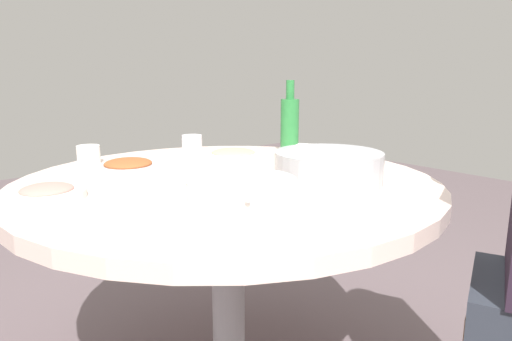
{
  "coord_description": "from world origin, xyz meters",
  "views": [
    {
      "loc": [
        0.81,
        1.1,
        1.07
      ],
      "look_at": [
        -0.01,
        0.13,
        0.79
      ],
      "focal_mm": 32.49,
      "sensor_mm": 36.0,
      "label": 1
    }
  ],
  "objects_px": {
    "green_bottle": "(290,123)",
    "tea_cup_side": "(192,144)",
    "dish_stirfry": "(128,166)",
    "dish_noodles": "(233,154)",
    "round_dining_table": "(227,204)",
    "soup_bowl": "(242,195)",
    "tea_cup_far": "(179,224)",
    "rice_bowl": "(328,166)",
    "dish_shrimp": "(47,193)",
    "tea_cup_near": "(89,155)"
  },
  "relations": [
    {
      "from": "dish_stirfry",
      "to": "tea_cup_side",
      "type": "relative_size",
      "value": 2.59
    },
    {
      "from": "rice_bowl",
      "to": "soup_bowl",
      "type": "xyz_separation_m",
      "value": [
        0.36,
        0.04,
        -0.01
      ]
    },
    {
      "from": "dish_shrimp",
      "to": "tea_cup_near",
      "type": "xyz_separation_m",
      "value": [
        -0.25,
        -0.38,
        0.02
      ]
    },
    {
      "from": "tea_cup_near",
      "to": "dish_noodles",
      "type": "bearing_deg",
      "value": 150.61
    },
    {
      "from": "rice_bowl",
      "to": "dish_stirfry",
      "type": "height_order",
      "value": "rice_bowl"
    },
    {
      "from": "dish_stirfry",
      "to": "tea_cup_far",
      "type": "height_order",
      "value": "tea_cup_far"
    },
    {
      "from": "dish_stirfry",
      "to": "tea_cup_side",
      "type": "xyz_separation_m",
      "value": [
        -0.34,
        -0.16,
        0.02
      ]
    },
    {
      "from": "dish_stirfry",
      "to": "tea_cup_far",
      "type": "relative_size",
      "value": 2.62
    },
    {
      "from": "rice_bowl",
      "to": "dish_noodles",
      "type": "height_order",
      "value": "rice_bowl"
    },
    {
      "from": "dish_noodles",
      "to": "tea_cup_near",
      "type": "relative_size",
      "value": 2.6
    },
    {
      "from": "dish_shrimp",
      "to": "tea_cup_near",
      "type": "bearing_deg",
      "value": -123.4
    },
    {
      "from": "soup_bowl",
      "to": "green_bottle",
      "type": "bearing_deg",
      "value": -142.07
    },
    {
      "from": "soup_bowl",
      "to": "rice_bowl",
      "type": "bearing_deg",
      "value": -172.92
    },
    {
      "from": "dish_stirfry",
      "to": "dish_shrimp",
      "type": "relative_size",
      "value": 1.07
    },
    {
      "from": "soup_bowl",
      "to": "tea_cup_near",
      "type": "bearing_deg",
      "value": -84.4
    },
    {
      "from": "rice_bowl",
      "to": "tea_cup_side",
      "type": "distance_m",
      "value": 0.67
    },
    {
      "from": "green_bottle",
      "to": "soup_bowl",
      "type": "bearing_deg",
      "value": 37.93
    },
    {
      "from": "soup_bowl",
      "to": "dish_stirfry",
      "type": "height_order",
      "value": "soup_bowl"
    },
    {
      "from": "dish_noodles",
      "to": "tea_cup_side",
      "type": "xyz_separation_m",
      "value": [
        0.05,
        -0.2,
        0.02
      ]
    },
    {
      "from": "rice_bowl",
      "to": "dish_shrimp",
      "type": "xyz_separation_m",
      "value": [
        0.68,
        -0.34,
        -0.03
      ]
    },
    {
      "from": "tea_cup_far",
      "to": "dish_stirfry",
      "type": "bearing_deg",
      "value": -106.9
    },
    {
      "from": "dish_noodles",
      "to": "tea_cup_far",
      "type": "distance_m",
      "value": 0.85
    },
    {
      "from": "rice_bowl",
      "to": "dish_noodles",
      "type": "bearing_deg",
      "value": -91.75
    },
    {
      "from": "dish_shrimp",
      "to": "soup_bowl",
      "type": "bearing_deg",
      "value": 130.09
    },
    {
      "from": "dish_stirfry",
      "to": "tea_cup_near",
      "type": "xyz_separation_m",
      "value": [
        0.05,
        -0.21,
        0.01
      ]
    },
    {
      "from": "dish_noodles",
      "to": "dish_stirfry",
      "type": "relative_size",
      "value": 1.01
    },
    {
      "from": "rice_bowl",
      "to": "dish_stirfry",
      "type": "distance_m",
      "value": 0.64
    },
    {
      "from": "round_dining_table",
      "to": "dish_noodles",
      "type": "distance_m",
      "value": 0.34
    },
    {
      "from": "soup_bowl",
      "to": "dish_stirfry",
      "type": "distance_m",
      "value": 0.56
    },
    {
      "from": "soup_bowl",
      "to": "tea_cup_far",
      "type": "bearing_deg",
      "value": 21.56
    },
    {
      "from": "round_dining_table",
      "to": "tea_cup_far",
      "type": "relative_size",
      "value": 16.29
    },
    {
      "from": "dish_shrimp",
      "to": "rice_bowl",
      "type": "bearing_deg",
      "value": 153.28
    },
    {
      "from": "soup_bowl",
      "to": "green_bottle",
      "type": "xyz_separation_m",
      "value": [
        -0.64,
        -0.5,
        0.08
      ]
    },
    {
      "from": "rice_bowl",
      "to": "dish_shrimp",
      "type": "bearing_deg",
      "value": -26.72
    },
    {
      "from": "dish_shrimp",
      "to": "tea_cup_far",
      "type": "distance_m",
      "value": 0.49
    },
    {
      "from": "dish_stirfry",
      "to": "tea_cup_near",
      "type": "distance_m",
      "value": 0.22
    },
    {
      "from": "tea_cup_side",
      "to": "tea_cup_far",
      "type": "bearing_deg",
      "value": 56.16
    },
    {
      "from": "dish_stirfry",
      "to": "green_bottle",
      "type": "distance_m",
      "value": 0.68
    },
    {
      "from": "round_dining_table",
      "to": "tea_cup_far",
      "type": "height_order",
      "value": "tea_cup_far"
    },
    {
      "from": "green_bottle",
      "to": "tea_cup_side",
      "type": "distance_m",
      "value": 0.4
    },
    {
      "from": "soup_bowl",
      "to": "tea_cup_near",
      "type": "distance_m",
      "value": 0.77
    },
    {
      "from": "dish_stirfry",
      "to": "dish_shrimp",
      "type": "bearing_deg",
      "value": 29.66
    },
    {
      "from": "round_dining_table",
      "to": "tea_cup_side",
      "type": "relative_size",
      "value": 16.08
    },
    {
      "from": "round_dining_table",
      "to": "dish_shrimp",
      "type": "relative_size",
      "value": 6.64
    },
    {
      "from": "dish_shrimp",
      "to": "tea_cup_far",
      "type": "bearing_deg",
      "value": 102.33
    },
    {
      "from": "dish_stirfry",
      "to": "tea_cup_far",
      "type": "bearing_deg",
      "value": 73.1
    },
    {
      "from": "dish_noodles",
      "to": "tea_cup_side",
      "type": "relative_size",
      "value": 2.61
    },
    {
      "from": "soup_bowl",
      "to": "dish_noodles",
      "type": "relative_size",
      "value": 1.27
    },
    {
      "from": "dish_noodles",
      "to": "tea_cup_far",
      "type": "relative_size",
      "value": 2.64
    },
    {
      "from": "round_dining_table",
      "to": "dish_stirfry",
      "type": "bearing_deg",
      "value": -57.28
    }
  ]
}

